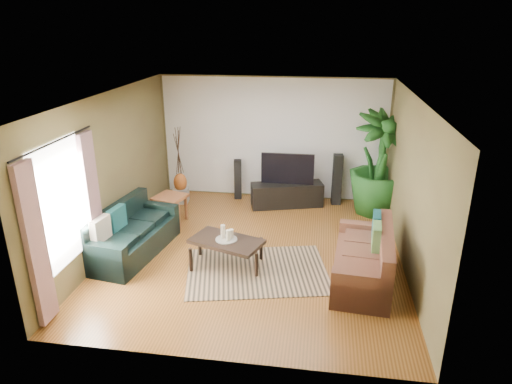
% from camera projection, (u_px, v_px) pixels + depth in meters
% --- Properties ---
extents(floor, '(5.50, 5.50, 0.00)m').
position_uv_depth(floor, '(254.00, 252.00, 7.99)').
color(floor, brown).
rests_on(floor, ground).
extents(ceiling, '(5.50, 5.50, 0.00)m').
position_uv_depth(ceiling, '(254.00, 97.00, 7.03)').
color(ceiling, white).
rests_on(ceiling, ground).
extents(wall_back, '(5.00, 0.00, 5.00)m').
position_uv_depth(wall_back, '(273.00, 139.00, 10.05)').
color(wall_back, brown).
rests_on(wall_back, ground).
extents(wall_front, '(5.00, 0.00, 5.00)m').
position_uv_depth(wall_front, '(216.00, 261.00, 4.97)').
color(wall_front, brown).
rests_on(wall_front, ground).
extents(wall_left, '(0.00, 5.50, 5.50)m').
position_uv_depth(wall_left, '(111.00, 172.00, 7.85)').
color(wall_left, brown).
rests_on(wall_left, ground).
extents(wall_right, '(0.00, 5.50, 5.50)m').
position_uv_depth(wall_right, '(411.00, 187.00, 7.17)').
color(wall_right, brown).
rests_on(wall_right, ground).
extents(backwall_panel, '(4.90, 0.00, 4.90)m').
position_uv_depth(backwall_panel, '(273.00, 139.00, 10.04)').
color(backwall_panel, white).
rests_on(backwall_panel, ground).
extents(window_pane, '(0.00, 1.80, 1.80)m').
position_uv_depth(window_pane, '(61.00, 205.00, 6.35)').
color(window_pane, white).
rests_on(window_pane, ground).
extents(curtain_near, '(0.08, 0.35, 2.20)m').
position_uv_depth(curtain_near, '(36.00, 246.00, 5.74)').
color(curtain_near, gray).
rests_on(curtain_near, ground).
extents(curtain_far, '(0.08, 0.35, 2.20)m').
position_uv_depth(curtain_far, '(93.00, 201.00, 7.13)').
color(curtain_far, gray).
rests_on(curtain_far, ground).
extents(curtain_rod, '(0.03, 1.90, 0.03)m').
position_uv_depth(curtain_rod, '(55.00, 142.00, 6.03)').
color(curtain_rod, black).
rests_on(curtain_rod, ground).
extents(sofa_left, '(1.10, 2.02, 0.85)m').
position_uv_depth(sofa_left, '(132.00, 231.00, 7.80)').
color(sofa_left, black).
rests_on(sofa_left, floor).
extents(sofa_right, '(1.00, 1.92, 0.85)m').
position_uv_depth(sofa_right, '(363.00, 256.00, 6.99)').
color(sofa_right, brown).
rests_on(sofa_right, floor).
extents(area_rug, '(2.53, 2.04, 0.01)m').
position_uv_depth(area_rug, '(257.00, 271.00, 7.38)').
color(area_rug, tan).
rests_on(area_rug, floor).
extents(coffee_table, '(1.29, 0.97, 0.47)m').
position_uv_depth(coffee_table, '(227.00, 253.00, 7.48)').
color(coffee_table, black).
rests_on(coffee_table, floor).
extents(candle_tray, '(0.35, 0.35, 0.02)m').
position_uv_depth(candle_tray, '(226.00, 239.00, 7.39)').
color(candle_tray, gray).
rests_on(candle_tray, coffee_table).
extents(candle_tall, '(0.07, 0.07, 0.23)m').
position_uv_depth(candle_tall, '(223.00, 231.00, 7.38)').
color(candle_tall, beige).
rests_on(candle_tall, candle_tray).
extents(candle_mid, '(0.07, 0.07, 0.18)m').
position_uv_depth(candle_mid, '(228.00, 235.00, 7.32)').
color(candle_mid, white).
rests_on(candle_mid, candle_tray).
extents(candle_short, '(0.07, 0.07, 0.15)m').
position_uv_depth(candle_short, '(231.00, 234.00, 7.41)').
color(candle_short, beige).
rests_on(candle_short, candle_tray).
extents(tv_stand, '(1.60, 0.87, 0.51)m').
position_uv_depth(tv_stand, '(287.00, 195.00, 9.88)').
color(tv_stand, black).
rests_on(tv_stand, floor).
extents(television, '(1.12, 0.06, 0.66)m').
position_uv_depth(television, '(288.00, 169.00, 9.69)').
color(television, black).
rests_on(television, tv_stand).
extents(speaker_left, '(0.19, 0.20, 0.90)m').
position_uv_depth(speaker_left, '(238.00, 179.00, 10.25)').
color(speaker_left, black).
rests_on(speaker_left, floor).
extents(speaker_right, '(0.22, 0.24, 1.12)m').
position_uv_depth(speaker_right, '(337.00, 179.00, 9.91)').
color(speaker_right, black).
rests_on(speaker_right, floor).
extents(potted_plant, '(1.65, 1.65, 2.13)m').
position_uv_depth(potted_plant, '(379.00, 163.00, 9.29)').
color(potted_plant, '#1A4E1A').
rests_on(potted_plant, floor).
extents(plant_pot, '(0.39, 0.39, 0.31)m').
position_uv_depth(plant_pot, '(375.00, 205.00, 9.62)').
color(plant_pot, black).
rests_on(plant_pot, floor).
extents(pedestal, '(0.35, 0.35, 0.32)m').
position_uv_depth(pedestal, '(181.00, 195.00, 10.13)').
color(pedestal, gray).
rests_on(pedestal, floor).
extents(vase, '(0.29, 0.29, 0.41)m').
position_uv_depth(vase, '(180.00, 182.00, 10.02)').
color(vase, '#9C4C1C').
rests_on(vase, pedestal).
extents(side_table, '(0.68, 0.68, 0.58)m').
position_uv_depth(side_table, '(171.00, 210.00, 9.01)').
color(side_table, '#975831').
rests_on(side_table, floor).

